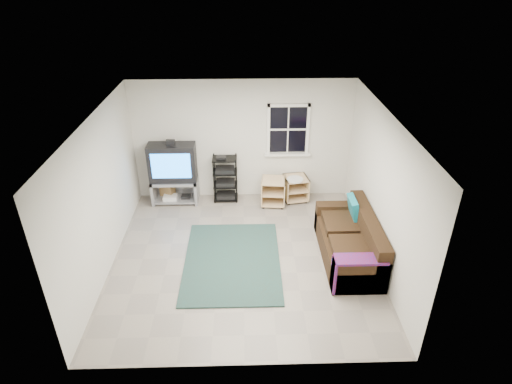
{
  "coord_description": "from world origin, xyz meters",
  "views": [
    {
      "loc": [
        0.04,
        -6.11,
        4.72
      ],
      "look_at": [
        0.23,
        0.4,
        1.11
      ],
      "focal_mm": 30.0,
      "sensor_mm": 36.0,
      "label": 1
    }
  ],
  "objects_px": {
    "av_rack": "(225,181)",
    "sofa": "(351,243)",
    "side_table_left": "(273,190)",
    "tv_unit": "(173,169)",
    "side_table_right": "(295,186)"
  },
  "relations": [
    {
      "from": "side_table_right",
      "to": "sofa",
      "type": "height_order",
      "value": "sofa"
    },
    {
      "from": "sofa",
      "to": "av_rack",
      "type": "bearing_deg",
      "value": 136.45
    },
    {
      "from": "tv_unit",
      "to": "sofa",
      "type": "bearing_deg",
      "value": -31.96
    },
    {
      "from": "tv_unit",
      "to": "sofa",
      "type": "distance_m",
      "value": 3.97
    },
    {
      "from": "tv_unit",
      "to": "side_table_right",
      "type": "xyz_separation_m",
      "value": [
        2.6,
        0.02,
        -0.47
      ]
    },
    {
      "from": "tv_unit",
      "to": "av_rack",
      "type": "bearing_deg",
      "value": 3.15
    },
    {
      "from": "av_rack",
      "to": "sofa",
      "type": "distance_m",
      "value": 3.12
    },
    {
      "from": "tv_unit",
      "to": "side_table_left",
      "type": "distance_m",
      "value": 2.17
    },
    {
      "from": "av_rack",
      "to": "sofa",
      "type": "height_order",
      "value": "av_rack"
    },
    {
      "from": "av_rack",
      "to": "side_table_left",
      "type": "xyz_separation_m",
      "value": [
        1.03,
        -0.2,
        -0.13
      ]
    },
    {
      "from": "side_table_left",
      "to": "sofa",
      "type": "xyz_separation_m",
      "value": [
        1.23,
        -1.95,
        0.01
      ]
    },
    {
      "from": "tv_unit",
      "to": "sofa",
      "type": "xyz_separation_m",
      "value": [
        3.35,
        -2.09,
        -0.47
      ]
    },
    {
      "from": "sofa",
      "to": "tv_unit",
      "type": "bearing_deg",
      "value": 148.04
    },
    {
      "from": "tv_unit",
      "to": "side_table_left",
      "type": "xyz_separation_m",
      "value": [
        2.12,
        -0.14,
        -0.47
      ]
    },
    {
      "from": "side_table_right",
      "to": "side_table_left",
      "type": "bearing_deg",
      "value": -161.52
    }
  ]
}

